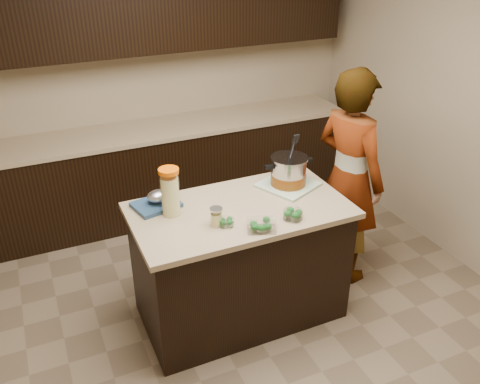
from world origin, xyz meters
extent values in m
plane|color=brown|center=(0.00, 0.00, 0.00)|extent=(4.00, 4.00, 0.00)
cube|color=tan|center=(0.00, 2.00, 1.35)|extent=(4.00, 0.04, 2.70)
cube|color=tan|center=(2.00, 0.00, 1.35)|extent=(0.04, 4.00, 2.70)
cube|color=black|center=(0.00, 1.70, 0.43)|extent=(3.60, 0.60, 0.86)
cube|color=tan|center=(0.00, 1.70, 0.88)|extent=(3.60, 0.63, 0.04)
cube|color=black|center=(0.00, 1.82, 1.95)|extent=(3.60, 0.35, 0.75)
cube|color=black|center=(0.00, 0.00, 0.43)|extent=(1.40, 0.75, 0.86)
cube|color=tan|center=(0.00, 0.00, 0.88)|extent=(1.46, 0.81, 0.04)
cube|color=#5E8D5F|center=(0.45, 0.15, 0.91)|extent=(0.48, 0.48, 0.02)
cylinder|color=#B7B7BC|center=(0.45, 0.15, 1.02)|extent=(0.26, 0.26, 0.20)
cylinder|color=brown|center=(0.45, 0.15, 0.96)|extent=(0.26, 0.26, 0.08)
cylinder|color=#B7B7BC|center=(0.45, 0.15, 1.12)|extent=(0.28, 0.28, 0.01)
cube|color=black|center=(0.29, 0.15, 1.08)|extent=(0.06, 0.03, 0.03)
cube|color=black|center=(0.60, 0.14, 1.08)|extent=(0.06, 0.03, 0.03)
cylinder|color=black|center=(0.45, 0.12, 1.18)|extent=(0.03, 0.11, 0.24)
cylinder|color=#D2CC80|center=(-0.44, 0.11, 1.03)|extent=(0.14, 0.14, 0.27)
cylinder|color=white|center=(-0.44, 0.11, 1.05)|extent=(0.16, 0.16, 0.30)
cylinder|color=#D75704|center=(-0.44, 0.11, 1.21)|extent=(0.16, 0.16, 0.02)
cylinder|color=#D2CC80|center=(-0.23, -0.14, 0.94)|extent=(0.09, 0.09, 0.09)
cylinder|color=white|center=(-0.23, -0.14, 0.96)|extent=(0.10, 0.10, 0.11)
cylinder|color=silver|center=(-0.23, -0.14, 1.02)|extent=(0.10, 0.10, 0.02)
cylinder|color=silver|center=(-0.17, -0.17, 0.92)|extent=(0.12, 0.12, 0.05)
cylinder|color=silver|center=(0.25, -0.27, 0.93)|extent=(0.17, 0.17, 0.06)
cube|color=silver|center=(0.01, -0.31, 0.93)|extent=(0.21, 0.18, 0.06)
cube|color=navy|center=(-0.51, 0.25, 0.91)|extent=(0.33, 0.29, 0.03)
ellipsoid|color=silver|center=(-0.49, 0.24, 0.97)|extent=(0.15, 0.12, 0.08)
imported|color=gray|center=(0.98, 0.15, 0.86)|extent=(0.55, 0.71, 1.72)
camera|label=1|loc=(-1.21, -2.70, 2.59)|focal=38.00mm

